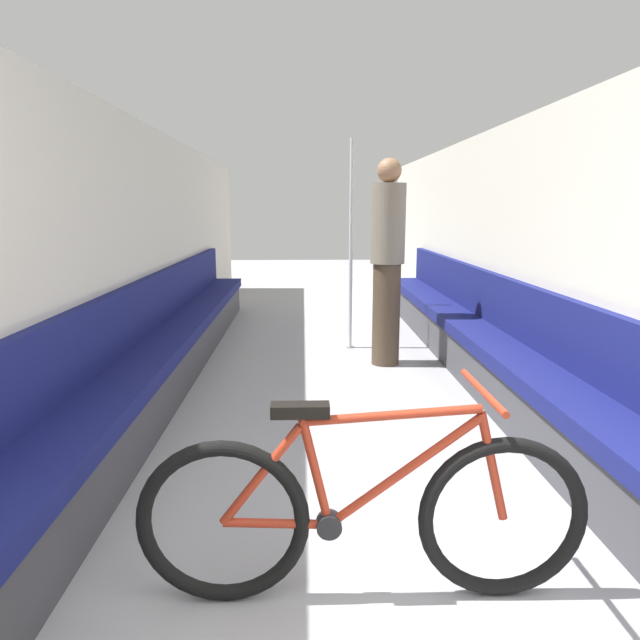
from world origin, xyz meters
TOP-DOWN VIEW (x-y plane):
  - wall_left at (-1.50, 3.92)m, footprint 0.10×11.04m
  - wall_right at (1.50, 3.92)m, footprint 0.10×11.04m
  - bench_seat_row_left at (-1.27, 3.95)m, footprint 0.41×6.58m
  - bench_seat_row_right at (1.27, 3.95)m, footprint 0.41×6.58m
  - bicycle at (0.02, 1.24)m, footprint 1.60×0.46m
  - grab_pole_near at (0.28, 5.01)m, footprint 0.08×0.08m
  - passenger_standing at (0.55, 4.40)m, footprint 0.30×0.30m

SIDE VIEW (x-z plane):
  - bench_seat_row_left at x=-1.27m, z-range -0.14..0.72m
  - bench_seat_row_right at x=1.27m, z-range -0.14..0.72m
  - bicycle at x=0.02m, z-range -0.07..0.72m
  - passenger_standing at x=0.55m, z-range 0.03..1.84m
  - grab_pole_near at x=0.28m, z-range -0.03..2.01m
  - wall_left at x=-1.50m, z-range 0.00..2.06m
  - wall_right at x=1.50m, z-range 0.00..2.06m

